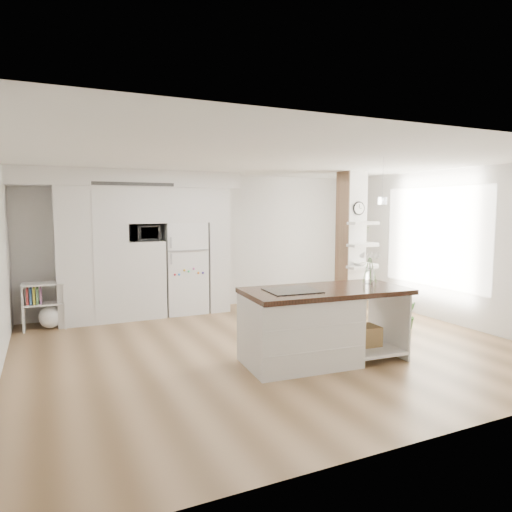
# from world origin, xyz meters

# --- Properties ---
(floor) EXTENTS (7.00, 6.00, 0.01)m
(floor) POSITION_xyz_m (0.00, 0.00, 0.00)
(floor) COLOR tan
(floor) RESTS_ON ground
(room) EXTENTS (7.04, 6.04, 2.72)m
(room) POSITION_xyz_m (0.00, 0.00, 1.86)
(room) COLOR white
(room) RESTS_ON ground
(cabinet_wall) EXTENTS (4.00, 0.71, 2.70)m
(cabinet_wall) POSITION_xyz_m (-1.45, 2.67, 1.51)
(cabinet_wall) COLOR white
(cabinet_wall) RESTS_ON floor
(refrigerator) EXTENTS (0.78, 0.69, 1.75)m
(refrigerator) POSITION_xyz_m (-0.53, 2.68, 0.88)
(refrigerator) COLOR white
(refrigerator) RESTS_ON floor
(column) EXTENTS (0.69, 0.90, 2.70)m
(column) POSITION_xyz_m (2.38, 1.13, 1.35)
(column) COLOR silver
(column) RESTS_ON floor
(window) EXTENTS (0.00, 2.40, 2.40)m
(window) POSITION_xyz_m (3.48, 0.30, 1.50)
(window) COLOR white
(window) RESTS_ON room
(pendant_light) EXTENTS (0.12, 0.12, 0.10)m
(pendant_light) POSITION_xyz_m (1.70, 0.15, 2.12)
(pendant_light) COLOR white
(pendant_light) RESTS_ON room
(kitchen_island) EXTENTS (2.23, 1.18, 1.54)m
(kitchen_island) POSITION_xyz_m (0.13, -0.83, 0.50)
(kitchen_island) COLOR white
(kitchen_island) RESTS_ON floor
(bookshelf) EXTENTS (0.67, 0.39, 0.78)m
(bookshelf) POSITION_xyz_m (-2.97, 2.50, 0.34)
(bookshelf) COLOR white
(bookshelf) RESTS_ON floor
(floor_plant_a) EXTENTS (0.30, 0.26, 0.45)m
(floor_plant_a) POSITION_xyz_m (2.58, -0.07, 0.22)
(floor_plant_a) COLOR #3C772F
(floor_plant_a) RESTS_ON floor
(floor_plant_b) EXTENTS (0.31, 0.31, 0.44)m
(floor_plant_b) POSITION_xyz_m (3.00, 2.19, 0.22)
(floor_plant_b) COLOR #3C772F
(floor_plant_b) RESTS_ON floor
(microwave) EXTENTS (0.54, 0.37, 0.30)m
(microwave) POSITION_xyz_m (-1.27, 2.62, 1.57)
(microwave) COLOR #2D2D2D
(microwave) RESTS_ON cabinet_wall
(shelf_plant) EXTENTS (0.27, 0.23, 0.30)m
(shelf_plant) POSITION_xyz_m (2.63, 1.30, 1.52)
(shelf_plant) COLOR #3C772F
(shelf_plant) RESTS_ON column
(decor_bowl) EXTENTS (0.22, 0.22, 0.05)m
(decor_bowl) POSITION_xyz_m (2.30, 0.90, 1.00)
(decor_bowl) COLOR white
(decor_bowl) RESTS_ON column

